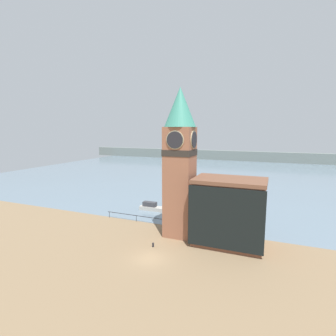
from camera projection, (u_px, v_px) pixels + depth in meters
name	position (u px, v px, depth m)	size (l,w,h in m)	color
ground_plane	(150.00, 258.00, 32.35)	(160.00, 160.00, 0.00)	#846B4C
water	(234.00, 173.00, 97.62)	(160.00, 120.00, 0.00)	slate
far_shoreline	(246.00, 156.00, 133.89)	(180.00, 3.00, 5.00)	slate
pier_railing	(136.00, 216.00, 45.33)	(11.70, 0.08, 1.09)	#232328
clock_tower	(180.00, 159.00, 38.15)	(4.58, 4.58, 21.77)	#935B42
pier_building	(229.00, 212.00, 35.86)	(9.68, 6.37, 9.25)	brown
boat_near	(154.00, 207.00, 51.74)	(6.21, 1.71, 1.62)	#B7B2A8
mooring_bollard_near	(153.00, 245.00, 35.51)	(0.27, 0.27, 0.62)	black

